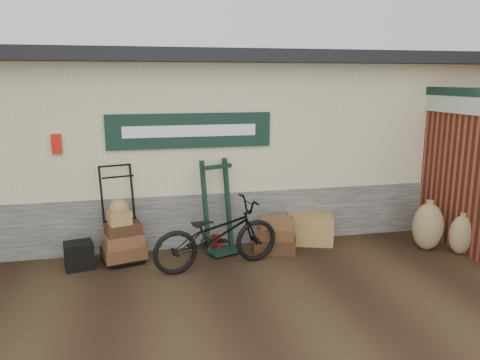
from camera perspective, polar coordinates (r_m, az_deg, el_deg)
name	(u,v)px	position (r m, az deg, el deg)	size (l,w,h in m)	color
ground	(221,269)	(7.05, -2.32, -10.73)	(80.00, 80.00, 0.00)	black
station_building	(195,138)	(9.27, -5.53, 5.12)	(14.40, 4.10, 3.20)	#4C4C47
brick_outbuilding	(454,157)	(9.69, 24.64, 2.51)	(1.71, 4.51, 2.62)	maroon
porter_trolley	(120,213)	(7.38, -14.42, -3.90)	(0.75, 0.56, 1.50)	black
green_barrow	(218,207)	(7.48, -2.65, -3.31)	(0.54, 0.46, 1.50)	black
suitcase_stack	(275,234)	(7.62, 4.32, -6.63)	(0.66, 0.41, 0.58)	#362011
wicker_hamper	(310,229)	(8.11, 8.53, -5.89)	(0.76, 0.49, 0.49)	brown
black_trunk	(79,255)	(7.38, -19.03, -8.69)	(0.40, 0.34, 0.40)	black
bicycle	(217,231)	(6.92, -2.86, -6.21)	(1.94, 0.68, 1.13)	black
burlap_sack_left	(428,227)	(8.25, 21.93, -5.28)	(0.49, 0.41, 0.79)	olive
burlap_sack_right	(461,235)	(8.28, 25.38, -6.06)	(0.40, 0.33, 0.64)	olive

